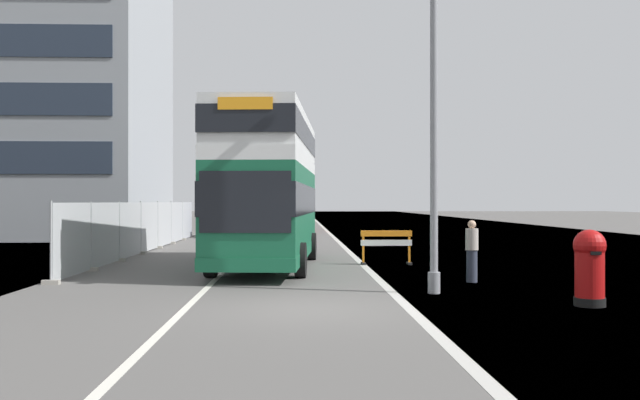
# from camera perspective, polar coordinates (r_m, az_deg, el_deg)

# --- Properties ---
(ground) EXTENTS (140.00, 280.00, 0.10)m
(ground) POSITION_cam_1_polar(r_m,az_deg,el_deg) (14.01, 0.95, -9.17)
(ground) COLOR #565451
(double_decker_bus) EXTENTS (3.39, 10.54, 4.96)m
(double_decker_bus) POSITION_cam_1_polar(r_m,az_deg,el_deg) (22.58, -4.30, 1.09)
(double_decker_bus) COLOR #145638
(double_decker_bus) RESTS_ON ground
(lamppost_foreground) EXTENTS (0.29, 0.70, 7.74)m
(lamppost_foreground) POSITION_cam_1_polar(r_m,az_deg,el_deg) (16.30, 9.48, 5.10)
(lamppost_foreground) COLOR gray
(lamppost_foreground) RESTS_ON ground
(red_pillar_postbox) EXTENTS (0.66, 0.66, 1.58)m
(red_pillar_postbox) POSITION_cam_1_polar(r_m,az_deg,el_deg) (15.18, 21.56, -5.00)
(red_pillar_postbox) COLOR black
(red_pillar_postbox) RESTS_ON ground
(roadworks_barrier) EXTENTS (1.75, 0.44, 1.17)m
(roadworks_barrier) POSITION_cam_1_polar(r_m,az_deg,el_deg) (23.48, 5.55, -3.58)
(roadworks_barrier) COLOR orange
(roadworks_barrier) RESTS_ON ground
(construction_site_fence) EXTENTS (0.44, 24.00, 2.18)m
(construction_site_fence) POSITION_cam_1_polar(r_m,az_deg,el_deg) (30.52, -14.03, -2.22)
(construction_site_fence) COLOR #A8AAAD
(construction_site_fence) RESTS_ON ground
(car_oncoming_near) EXTENTS (2.06, 4.45, 2.03)m
(car_oncoming_near) POSITION_cam_1_polar(r_m,az_deg,el_deg) (41.98, -6.82, -1.77)
(car_oncoming_near) COLOR navy
(car_oncoming_near) RESTS_ON ground
(car_receding_mid) EXTENTS (1.94, 4.00, 2.24)m
(car_receding_mid) POSITION_cam_1_polar(r_m,az_deg,el_deg) (50.01, -2.11, -1.40)
(car_receding_mid) COLOR maroon
(car_receding_mid) RESTS_ON ground
(car_receding_far) EXTENTS (1.94, 4.08, 2.10)m
(car_receding_far) POSITION_cam_1_polar(r_m,az_deg,el_deg) (57.23, -2.47, -1.31)
(car_receding_far) COLOR maroon
(car_receding_far) RESTS_ON ground
(car_far_side) EXTENTS (1.92, 4.35, 2.09)m
(car_far_side) POSITION_cam_1_polar(r_m,az_deg,el_deg) (64.63, -5.54, -1.18)
(car_far_side) COLOR navy
(car_far_side) RESTS_ON ground
(bare_tree_far_verge_near) EXTENTS (3.46, 2.64, 5.20)m
(bare_tree_far_verge_near) POSITION_cam_1_polar(r_m,az_deg,el_deg) (46.38, -15.60, 0.50)
(bare_tree_far_verge_near) COLOR #4C3D2D
(bare_tree_far_verge_near) RESTS_ON ground
(pedestrian_at_kerb) EXTENTS (0.34, 0.34, 1.65)m
(pedestrian_at_kerb) POSITION_cam_1_polar(r_m,az_deg,el_deg) (18.73, 12.55, -4.19)
(pedestrian_at_kerb) COLOR #2D3342
(pedestrian_at_kerb) RESTS_ON ground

